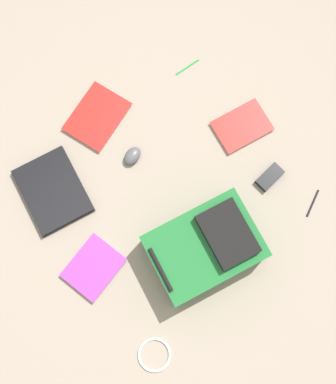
{
  "coord_description": "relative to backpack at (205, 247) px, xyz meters",
  "views": [
    {
      "loc": [
        -0.28,
        0.3,
        2.06
      ],
      "look_at": [
        0.01,
        -0.01,
        0.02
      ],
      "focal_mm": 44.04,
      "sensor_mm": 36.0,
      "label": 1
    }
  ],
  "objects": [
    {
      "name": "book_red",
      "position": [
        0.77,
        -0.12,
        -0.08
      ],
      "size": [
        0.26,
        0.31,
        0.02
      ],
      "color": "silver",
      "rests_on": "ground_plane"
    },
    {
      "name": "cable_coil",
      "position": [
        -0.14,
        0.47,
        -0.08
      ],
      "size": [
        0.14,
        0.14,
        0.01
      ],
      "primitive_type": "torus",
      "color": "silver",
      "rests_on": "ground_plane"
    },
    {
      "name": "pen_blue",
      "position": [
        0.62,
        -0.59,
        -0.08
      ],
      "size": [
        0.04,
        0.13,
        0.01
      ],
      "primitive_type": "cylinder",
      "rotation": [
        1.57,
        0.0,
        -0.21
      ],
      "color": "#198C33",
      "rests_on": "ground_plane"
    },
    {
      "name": "laptop",
      "position": [
        0.67,
        0.26,
        -0.07
      ],
      "size": [
        0.4,
        0.35,
        0.03
      ],
      "color": "black",
      "rests_on": "ground_plane"
    },
    {
      "name": "book_manual",
      "position": [
        0.24,
        -0.54,
        -0.08
      ],
      "size": [
        0.24,
        0.29,
        0.02
      ],
      "color": "silver",
      "rests_on": "ground_plane"
    },
    {
      "name": "computer_mouse",
      "position": [
        0.51,
        -0.09,
        -0.07
      ],
      "size": [
        0.07,
        0.1,
        0.04
      ],
      "primitive_type": "ellipsoid",
      "rotation": [
        0.0,
        0.0,
        0.12
      ],
      "color": "#4C4C51",
      "rests_on": "ground_plane"
    },
    {
      "name": "backpack",
      "position": [
        0.0,
        0.0,
        0.0
      ],
      "size": [
        0.45,
        0.52,
        0.2
      ],
      "color": "#1E662D",
      "rests_on": "ground_plane"
    },
    {
      "name": "book_blue",
      "position": [
        0.3,
        0.38,
        -0.08
      ],
      "size": [
        0.21,
        0.25,
        0.02
      ],
      "color": "silver",
      "rests_on": "ground_plane"
    },
    {
      "name": "power_brick",
      "position": [
        -0.01,
        -0.44,
        -0.07
      ],
      "size": [
        0.07,
        0.13,
        0.03
      ],
      "primitive_type": "cube",
      "rotation": [
        0.0,
        0.0,
        -0.06
      ],
      "color": "black",
      "rests_on": "ground_plane"
    },
    {
      "name": "pen_black",
      "position": [
        -0.23,
        -0.48,
        -0.08
      ],
      "size": [
        0.05,
        0.13,
        0.01
      ],
      "primitive_type": "cylinder",
      "rotation": [
        1.57,
        0.0,
        0.28
      ],
      "color": "black",
      "rests_on": "ground_plane"
    },
    {
      "name": "ground_plane",
      "position": [
        0.27,
        -0.07,
        -0.09
      ],
      "size": [
        3.88,
        3.88,
        0.0
      ],
      "primitive_type": "plane",
      "color": "gray"
    }
  ]
}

